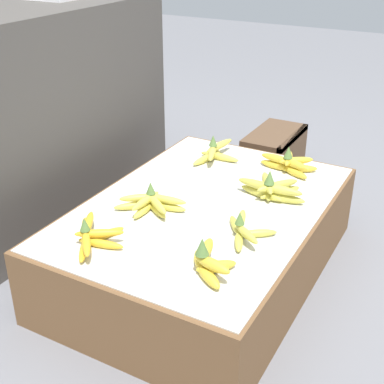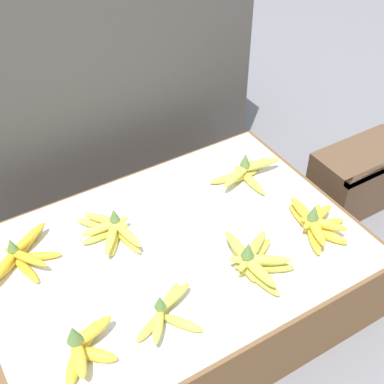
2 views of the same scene
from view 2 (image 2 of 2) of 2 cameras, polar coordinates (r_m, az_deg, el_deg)
name	(u,v)px [view 2 (image 2 of 2)]	position (r m, az deg, el deg)	size (l,w,h in m)	color
ground_plane	(175,307)	(1.73, -1.84, -12.13)	(10.00, 10.00, 0.00)	slate
display_platform	(174,280)	(1.63, -1.94, -9.34)	(1.08, 0.74, 0.27)	brown
back_vendor_table	(87,69)	(2.09, -11.10, 12.78)	(1.11, 0.53, 0.84)	#4C4742
wooden_crate	(361,176)	(2.10, 17.59, 1.61)	(0.37, 0.20, 0.23)	brown
banana_bunch_front_left	(84,348)	(1.31, -11.46, -15.96)	(0.17, 0.16, 0.11)	gold
banana_bunch_front_midleft	(166,313)	(1.36, -2.74, -12.73)	(0.20, 0.18, 0.09)	gold
banana_bunch_front_midright	(253,260)	(1.46, 6.53, -7.27)	(0.17, 0.24, 0.11)	gold
banana_bunch_front_right	(315,223)	(1.60, 13.03, -3.27)	(0.17, 0.22, 0.10)	gold
banana_bunch_middle_left	(21,256)	(1.55, -17.74, -6.48)	(0.22, 0.22, 0.09)	gold
banana_bunch_middle_midleft	(112,230)	(1.56, -8.56, -4.07)	(0.15, 0.22, 0.09)	#DBCC4C
banana_bunch_middle_right	(246,172)	(1.74, 5.76, 2.14)	(0.25, 0.17, 0.10)	#DBCC4C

